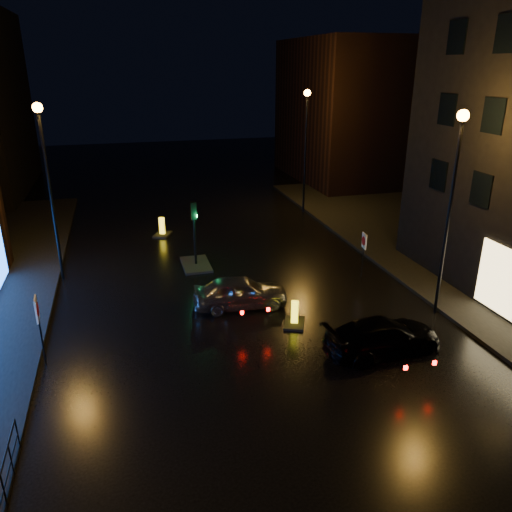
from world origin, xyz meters
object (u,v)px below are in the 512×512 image
object	(u,v)px
dark_sedan	(383,336)
road_sign_right	(364,245)
bollard_near	(294,319)
traffic_signal	(196,257)
bollard_far	(162,231)
road_sign_left	(38,315)
silver_hatchback	(240,292)

from	to	relation	value
dark_sedan	road_sign_right	xyz separation A→B (m)	(2.43, 6.47, 1.08)
road_sign_right	bollard_near	bearing A→B (deg)	44.88
traffic_signal	bollard_far	xyz separation A→B (m)	(-1.21, 5.50, -0.25)
dark_sedan	bollard_near	xyz separation A→B (m)	(-2.41, 2.81, -0.42)
traffic_signal	road_sign_left	world-z (taller)	traffic_signal
road_sign_right	bollard_far	bearing A→B (deg)	-38.25
bollard_near	traffic_signal	bearing A→B (deg)	134.76
road_sign_left	traffic_signal	bearing A→B (deg)	45.74
bollard_far	road_sign_left	xyz separation A→B (m)	(-5.37, -13.22, 1.69)
bollard_far	silver_hatchback	bearing A→B (deg)	-52.80
bollard_near	road_sign_left	size ratio (longest dim) A/B	0.54
bollard_near	bollard_far	size ratio (longest dim) A/B	0.91
dark_sedan	bollard_near	world-z (taller)	dark_sedan
dark_sedan	silver_hatchback	bearing A→B (deg)	35.27
dark_sedan	road_sign_left	size ratio (longest dim) A/B	1.72
silver_hatchback	bollard_near	world-z (taller)	silver_hatchback
dark_sedan	road_sign_right	distance (m)	6.99
traffic_signal	dark_sedan	size ratio (longest dim) A/B	0.78
traffic_signal	dark_sedan	distance (m)	11.47
dark_sedan	bollard_near	size ratio (longest dim) A/B	3.16
bollard_far	road_sign_left	world-z (taller)	road_sign_left
road_sign_right	traffic_signal	bearing A→B (deg)	-18.04
bollard_near	dark_sedan	bearing A→B (deg)	-25.87
bollard_far	road_sign_right	xyz separation A→B (m)	(8.91, -9.22, 1.47)
road_sign_left	road_sign_right	xyz separation A→B (m)	(14.28, 4.00, -0.21)
bollard_near	bollard_far	world-z (taller)	bollard_far
bollard_near	silver_hatchback	bearing A→B (deg)	152.35
dark_sedan	road_sign_right	world-z (taller)	road_sign_right
traffic_signal	bollard_near	world-z (taller)	traffic_signal
traffic_signal	bollard_near	bearing A→B (deg)	-68.78
traffic_signal	bollard_far	size ratio (longest dim) A/B	2.23
bollard_far	dark_sedan	bearing A→B (deg)	-42.68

